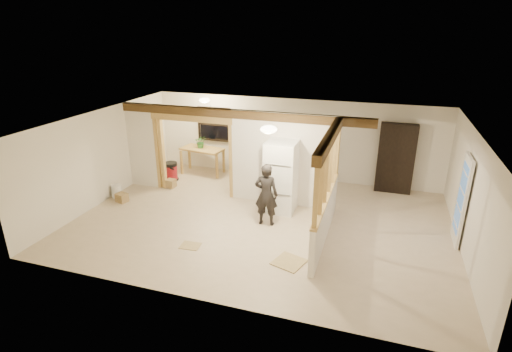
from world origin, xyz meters
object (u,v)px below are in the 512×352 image
(work_table, at_px, (203,161))
(shop_vac, at_px, (171,171))
(refrigerator, at_px, (281,177))
(woman, at_px, (266,195))
(bookshelf, at_px, (396,158))

(work_table, distance_m, shop_vac, 1.13)
(refrigerator, xyz_separation_m, shop_vac, (-3.80, 1.03, -0.64))
(woman, distance_m, work_table, 4.11)
(woman, xyz_separation_m, work_table, (-2.99, 2.79, -0.35))
(woman, bearing_deg, refrigerator, -101.40)
(woman, bearing_deg, shop_vac, -30.06)
(shop_vac, bearing_deg, woman, -27.42)
(shop_vac, bearing_deg, work_table, 52.79)
(work_table, bearing_deg, woman, -33.92)
(woman, distance_m, shop_vac, 4.16)
(shop_vac, bearing_deg, refrigerator, -15.18)
(refrigerator, distance_m, shop_vac, 3.99)
(shop_vac, relative_size, bookshelf, 0.29)
(work_table, bearing_deg, bookshelf, 12.26)
(shop_vac, height_order, bookshelf, bookshelf)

